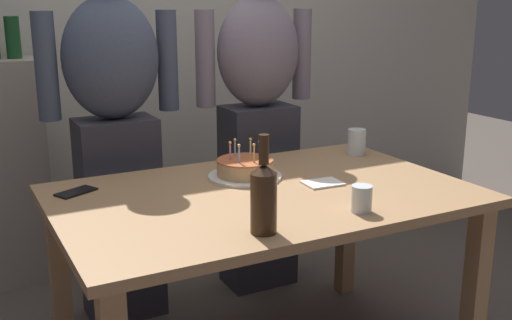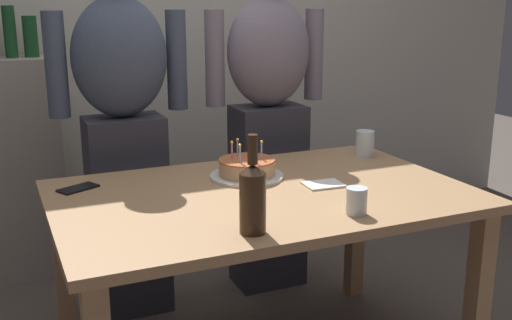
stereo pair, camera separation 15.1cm
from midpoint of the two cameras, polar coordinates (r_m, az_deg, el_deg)
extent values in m
cube|color=beige|center=(3.60, -12.58, 12.48)|extent=(5.20, 0.10, 2.60)
cube|color=#A37A51|center=(2.25, -1.18, -3.35)|extent=(1.50, 0.96, 0.03)
cube|color=#A37A51|center=(2.47, 17.99, -11.73)|extent=(0.07, 0.07, 0.70)
cube|color=#A37A51|center=(2.58, -19.34, -10.67)|extent=(0.07, 0.07, 0.70)
cube|color=#A37A51|center=(3.04, 6.95, -5.97)|extent=(0.07, 0.07, 0.70)
cylinder|color=white|center=(2.41, -2.81, -1.55)|extent=(0.29, 0.29, 0.01)
cylinder|color=tan|center=(2.40, -2.82, -0.76)|extent=(0.22, 0.22, 0.06)
cylinder|color=#B75B33|center=(2.39, -2.83, -0.02)|extent=(0.22, 0.22, 0.01)
cylinder|color=pink|center=(2.38, -4.23, 0.71)|extent=(0.01, 0.01, 0.06)
sphere|color=#F9C64C|center=(2.37, -4.24, 1.59)|extent=(0.01, 0.01, 0.01)
cylinder|color=#93B7DB|center=(2.34, -3.43, 0.44)|extent=(0.01, 0.01, 0.06)
sphere|color=#F9C64C|center=(2.33, -3.44, 1.34)|extent=(0.01, 0.01, 0.01)
cylinder|color=#EAB266|center=(2.34, -2.02, 0.49)|extent=(0.01, 0.01, 0.06)
sphere|color=#F9C64C|center=(2.33, -2.03, 1.39)|extent=(0.01, 0.01, 0.01)
cylinder|color=#93B7DB|center=(2.39, -1.47, 0.81)|extent=(0.01, 0.01, 0.06)
sphere|color=#F9C64C|center=(2.38, -1.47, 1.69)|extent=(0.01, 0.01, 0.01)
cylinder|color=beige|center=(2.44, -2.28, 1.07)|extent=(0.01, 0.01, 0.06)
sphere|color=#F9C64C|center=(2.43, -2.29, 1.93)|extent=(0.01, 0.01, 0.01)
cylinder|color=#93B7DB|center=(2.43, -3.64, 1.02)|extent=(0.01, 0.01, 0.06)
sphere|color=#F9C64C|center=(2.42, -3.65, 1.88)|extent=(0.01, 0.01, 0.01)
cylinder|color=silver|center=(2.78, 7.79, 1.65)|extent=(0.08, 0.08, 0.12)
cylinder|color=silver|center=(2.04, 7.70, -3.61)|extent=(0.07, 0.07, 0.09)
cylinder|color=#382314|center=(1.83, -1.65, -4.06)|extent=(0.08, 0.08, 0.19)
cone|color=#382314|center=(1.80, -1.68, -0.83)|extent=(0.08, 0.08, 0.03)
cylinder|color=#382314|center=(1.78, -1.69, 0.97)|extent=(0.03, 0.03, 0.09)
cube|color=black|center=(2.34, -18.14, -2.85)|extent=(0.16, 0.13, 0.01)
cube|color=white|center=(2.34, 4.39, -2.18)|extent=(0.15, 0.12, 0.01)
cube|color=#33333D|center=(2.86, -13.94, -5.37)|extent=(0.34, 0.23, 0.92)
ellipsoid|color=#424C60|center=(2.70, -14.90, 9.13)|extent=(0.41, 0.27, 0.52)
cylinder|color=#424C60|center=(2.80, -9.77, 9.06)|extent=(0.09, 0.09, 0.44)
cylinder|color=#424C60|center=(2.69, -20.45, 8.11)|extent=(0.09, 0.09, 0.44)
cube|color=#33333D|center=(3.08, -1.20, -3.42)|extent=(0.34, 0.23, 0.92)
ellipsoid|color=slate|center=(2.94, -1.27, 10.03)|extent=(0.41, 0.27, 0.52)
cylinder|color=slate|center=(3.09, 2.86, 9.77)|extent=(0.09, 0.09, 0.44)
cylinder|color=slate|center=(2.86, -6.27, 9.30)|extent=(0.09, 0.09, 0.44)
cylinder|color=#194723|center=(3.27, -22.89, 10.42)|extent=(0.07, 0.07, 0.20)
camera|label=1|loc=(0.08, -91.89, -0.50)|focal=43.13mm
camera|label=2|loc=(0.08, 88.11, 0.50)|focal=43.13mm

